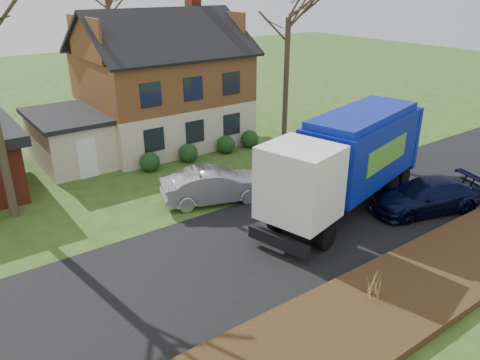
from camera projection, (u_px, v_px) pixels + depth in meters
ground at (284, 236)px, 18.95m from camera, size 120.00×120.00×0.00m
road at (284, 236)px, 18.95m from camera, size 80.00×7.00×0.02m
mulch_verge at (393, 299)px, 14.95m from camera, size 80.00×3.50×0.30m
main_house at (155, 79)px, 28.54m from camera, size 12.95×8.95×9.26m
garbage_truck at (349, 157)px, 20.38m from camera, size 10.38×5.05×4.30m
silver_sedan at (215, 185)px, 21.67m from camera, size 5.19×3.17×1.61m
navy_wagon at (426, 196)px, 20.77m from camera, size 5.49×3.52×1.48m
grass_clump_mid at (374, 284)px, 14.70m from camera, size 0.31×0.26×0.88m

